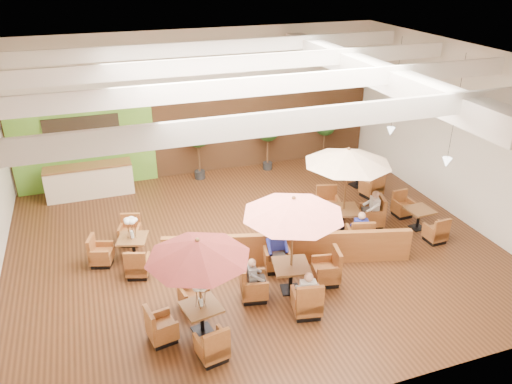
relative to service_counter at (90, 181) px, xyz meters
name	(u,v)px	position (x,y,z in m)	size (l,w,h in m)	color
room	(246,116)	(4.65, -3.88, 3.05)	(14.04, 14.00, 5.52)	#381E0F
service_counter	(90,181)	(0.00, 0.00, 0.00)	(3.00, 0.75, 1.18)	beige
booth_divider	(288,249)	(5.04, -6.34, -0.10)	(6.96, 0.18, 0.96)	brown
table_0	(196,267)	(2.05, -8.29, 1.22)	(2.44, 2.55, 2.53)	brown
table_1	(293,228)	(4.63, -7.53, 1.28)	(2.78, 2.78, 2.75)	brown
table_2	(346,176)	(7.32, -5.29, 1.33)	(2.91, 2.91, 2.84)	brown
table_3	(125,247)	(0.75, -4.69, -0.14)	(1.76, 2.52, 1.49)	brown
table_4	(418,219)	(9.71, -5.86, -0.26)	(0.80, 2.30, 0.86)	brown
table_5	(358,176)	(9.50, -2.39, -0.21)	(1.07, 2.76, 0.99)	brown
topiary_0	(198,137)	(4.05, 0.20, 1.12)	(0.98, 0.98, 2.28)	black
topiary_1	(268,132)	(6.85, 0.20, 0.99)	(0.91, 0.91, 2.12)	black
topiary_2	(325,127)	(9.34, 0.20, 0.93)	(0.87, 0.87, 2.03)	black
diner_0	(308,289)	(4.63, -8.53, 0.17)	(0.41, 0.36, 0.78)	silver
diner_1	(277,246)	(4.63, -6.52, 0.18)	(0.42, 0.35, 0.82)	#2530A1
diner_2	(254,274)	(3.63, -7.53, 0.15)	(0.32, 0.38, 0.72)	slate
diner_3	(360,227)	(7.32, -6.33, 0.18)	(0.44, 0.41, 0.80)	#2530A1
diner_4	(373,205)	(8.36, -5.29, 0.18)	(0.39, 0.44, 0.81)	silver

